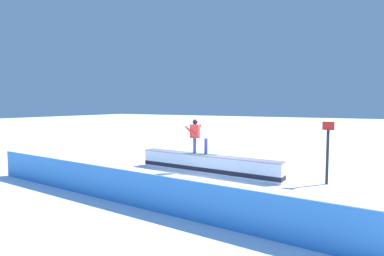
{
  "coord_description": "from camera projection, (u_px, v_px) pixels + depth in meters",
  "views": [
    {
      "loc": [
        -6.0,
        11.68,
        2.89
      ],
      "look_at": [
        0.18,
        0.99,
        1.97
      ],
      "focal_mm": 29.55,
      "sensor_mm": 36.0,
      "label": 1
    }
  ],
  "objects": [
    {
      "name": "snowboarder",
      "position": [
        197.0,
        135.0,
        13.44
      ],
      "size": [
        1.48,
        0.54,
        1.48
      ],
      "color": "#3C8956",
      "rests_on": "grind_box"
    },
    {
      "name": "ground_plane",
      "position": [
        207.0,
        173.0,
        13.3
      ],
      "size": [
        120.0,
        120.0,
        0.0
      ],
      "primitive_type": "plane",
      "color": "white"
    },
    {
      "name": "safety_fence",
      "position": [
        129.0,
        188.0,
        9.03
      ],
      "size": [
        13.52,
        0.92,
        1.01
      ],
      "primitive_type": "cube",
      "rotation": [
        0.0,
        0.0,
        -0.06
      ],
      "color": "#3684DD",
      "rests_on": "ground_plane"
    },
    {
      "name": "grind_box",
      "position": [
        207.0,
        165.0,
        13.27
      ],
      "size": [
        6.51,
        1.02,
        0.78
      ],
      "color": "white",
      "rests_on": "ground_plane"
    },
    {
      "name": "trail_marker",
      "position": [
        328.0,
        151.0,
        11.36
      ],
      "size": [
        0.4,
        0.1,
        2.28
      ],
      "color": "#262628",
      "rests_on": "ground_plane"
    }
  ]
}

